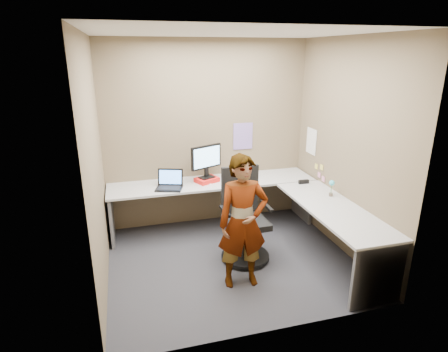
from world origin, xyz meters
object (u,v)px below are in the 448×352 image
object	(u,v)px
person	(243,222)
desk	(255,203)
monitor	(206,159)
office_chair	(244,223)

from	to	relation	value
person	desk	bearing A→B (deg)	65.11
monitor	person	distance (m)	1.52
monitor	office_chair	distance (m)	1.15
office_chair	monitor	bearing A→B (deg)	103.58
person	office_chair	bearing A→B (deg)	73.05
monitor	office_chair	bearing A→B (deg)	-98.56
monitor	office_chair	size ratio (longest dim) A/B	0.41
desk	person	distance (m)	0.99
desk	office_chair	world-z (taller)	office_chair
desk	office_chair	size ratio (longest dim) A/B	2.60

